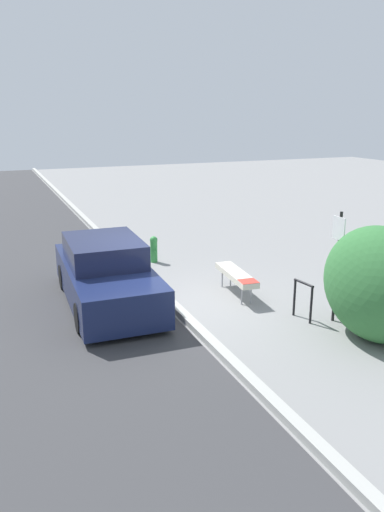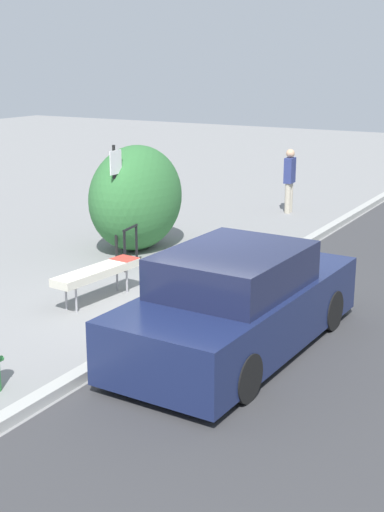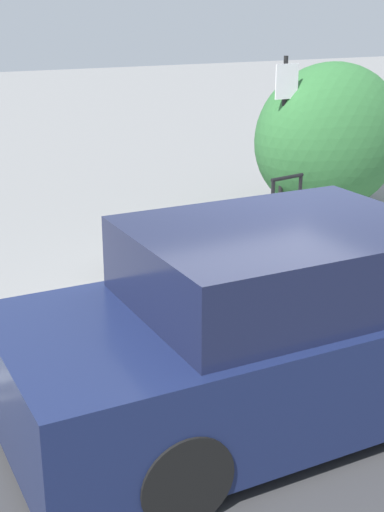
# 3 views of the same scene
# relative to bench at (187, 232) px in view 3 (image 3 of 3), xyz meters

# --- Properties ---
(ground_plane) EXTENTS (60.00, 60.00, 0.00)m
(ground_plane) POSITION_rel_bench_xyz_m (0.09, -1.66, -0.49)
(ground_plane) COLOR gray
(curb) EXTENTS (60.00, 0.20, 0.13)m
(curb) POSITION_rel_bench_xyz_m (0.09, -1.66, -0.43)
(curb) COLOR #A8A8A3
(curb) RESTS_ON ground_plane
(bench) EXTENTS (1.79, 0.57, 0.57)m
(bench) POSITION_rel_bench_xyz_m (0.00, 0.00, 0.00)
(bench) COLOR #99999E
(bench) RESTS_ON ground_plane
(bike_rack) EXTENTS (0.55, 0.13, 0.83)m
(bike_rack) POSITION_rel_bench_xyz_m (1.82, 0.60, 0.01)
(bike_rack) COLOR black
(bike_rack) RESTS_ON ground_plane
(sign_post) EXTENTS (0.36, 0.08, 2.30)m
(sign_post) POSITION_rel_bench_xyz_m (2.13, 1.14, 0.89)
(sign_post) COLOR black
(sign_post) RESTS_ON ground_plane
(shrub_hedge) EXTENTS (2.42, 1.67, 2.19)m
(shrub_hedge) POSITION_rel_bench_xyz_m (3.11, 1.33, 0.60)
(shrub_hedge) COLOR #337038
(shrub_hedge) RESTS_ON ground_plane
(parked_car_near) EXTENTS (4.44, 1.90, 1.46)m
(parked_car_near) POSITION_rel_bench_xyz_m (-0.69, -2.93, 0.17)
(parked_car_near) COLOR black
(parked_car_near) RESTS_ON ground_plane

